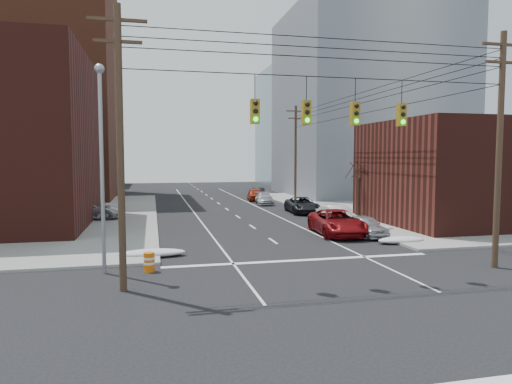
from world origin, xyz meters
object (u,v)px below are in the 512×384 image
red_pickup (337,222)px  lot_car_b (89,210)px  parked_car_f (259,193)px  parked_car_a (365,226)px  parked_car_d (264,199)px  construction_barrel (149,262)px  lot_car_a (50,214)px  lot_car_c (3,223)px  parked_car_c (302,205)px  parked_car_e (255,195)px  parked_car_b (337,216)px  lot_car_d (33,206)px

red_pickup → lot_car_b: 20.35m
parked_car_f → lot_car_b: size_ratio=0.77×
parked_car_a → parked_car_d: (-1.59, 21.45, -0.05)m
parked_car_d → parked_car_f: (1.27, 8.16, 0.03)m
construction_barrel → lot_car_a: bearing=114.2°
parked_car_d → lot_car_c: 26.78m
red_pickup → lot_car_c: red_pickup is taller
parked_car_c → parked_car_e: (-1.60, 13.07, -0.01)m
red_pickup → parked_car_d: bearing=95.1°
construction_barrel → lot_car_b: bearing=105.0°
red_pickup → parked_car_b: size_ratio=1.31×
parked_car_e → parked_car_f: 3.76m
parked_car_a → lot_car_d: 29.22m
red_pickup → parked_car_e: size_ratio=1.41×
construction_barrel → parked_car_b: bearing=38.6°
parked_car_b → parked_car_f: (-0.32, 24.93, -0.09)m
parked_car_b → lot_car_b: size_ratio=0.87×
lot_car_c → construction_barrel: (9.80, -12.80, -0.31)m
parked_car_e → lot_car_a: bearing=-134.7°
red_pickup → lot_car_d: size_ratio=1.42×
parked_car_d → lot_car_b: bearing=-143.3°
parked_car_d → parked_car_a: bearing=-78.3°
red_pickup → parked_car_c: 12.10m
red_pickup → parked_car_a: (1.57, -1.01, -0.14)m
parked_car_a → parked_car_f: size_ratio=1.00×
lot_car_c → lot_car_d: bearing=1.1°
red_pickup → parked_car_f: red_pickup is taller
parked_car_c → lot_car_a: parked_car_c is taller
lot_car_c → parked_car_c: bearing=-76.0°
parked_car_d → parked_car_e: 4.63m
red_pickup → lot_car_b: red_pickup is taller
parked_car_f → construction_barrel: 38.52m
lot_car_b → parked_car_d: bearing=-57.3°
parked_car_d → construction_barrel: size_ratio=5.00×
red_pickup → parked_car_f: size_ratio=1.48×
construction_barrel → parked_car_a: bearing=24.8°
parked_car_a → parked_car_f: (-0.32, 29.60, -0.02)m
lot_car_b → lot_car_d: 7.06m
parked_car_e → parked_car_b: bearing=-78.0°
parked_car_b → lot_car_d: (-24.20, 11.70, 0.11)m
red_pickup → parked_car_e: 25.06m
lot_car_b → red_pickup: bearing=-118.5°
parked_car_b → parked_car_e: size_ratio=1.08×
lot_car_c → construction_barrel: lot_car_c is taller
parked_car_c → lot_car_b: size_ratio=1.01×
lot_car_d → lot_car_c: bearing=178.3°
parked_car_d → lot_car_c: (-22.13, -15.08, 0.13)m
red_pickup → parked_car_a: red_pickup is taller
parked_car_c → construction_barrel: (-13.92, -19.44, -0.29)m
parked_car_a → parked_car_d: 21.51m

